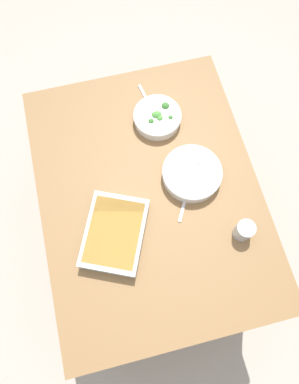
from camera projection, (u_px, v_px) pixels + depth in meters
name	position (u px, v px, depth m)	size (l,w,h in m)	color
ground_plane	(150.00, 232.00, 2.14)	(6.00, 6.00, 0.00)	#B2A899
dining_table	(150.00, 199.00, 1.52)	(1.20, 0.90, 0.74)	olive
stew_bowl	(192.00, 174.00, 1.43)	(0.25, 0.25, 0.06)	silver
broccoli_bowl	(157.00, 117.00, 1.52)	(0.21, 0.21, 0.07)	silver
baking_dish	(115.00, 233.00, 1.35)	(0.36, 0.32, 0.06)	silver
drink_cup	(244.00, 231.00, 1.34)	(0.07, 0.07, 0.08)	#B2BCC6
spoon_by_stew	(186.00, 196.00, 1.43)	(0.16, 0.10, 0.01)	silver
spoon_by_broccoli	(149.00, 105.00, 1.57)	(0.18, 0.05, 0.01)	silver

